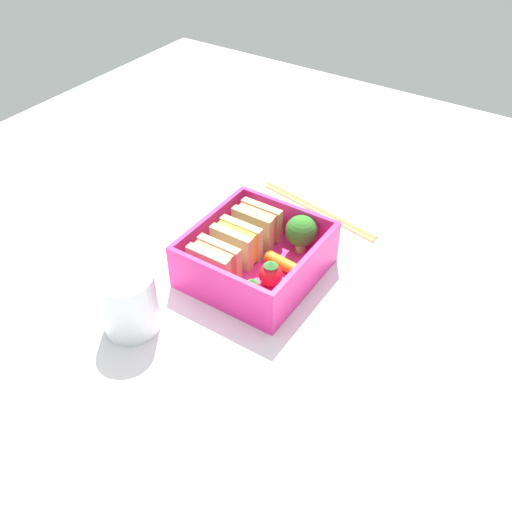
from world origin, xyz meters
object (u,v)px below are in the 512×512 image
Objects in this scene: chopstick_pair at (318,208)px; drinking_glass at (129,302)px; broccoli_floret at (301,232)px; sandwich_center at (257,224)px; carrot_stick_far_left at (282,263)px; strawberry_left at (252,290)px; sandwich_left at (214,263)px; sandwich_center_left at (236,243)px; strawberry_far_left at (271,274)px.

chopstick_pair is 31.57cm from drinking_glass.
sandwich_center is at bearing 99.15° from broccoli_floret.
sandwich_center is 6.67cm from carrot_stick_far_left.
drinking_glass is (-9.78, 9.42, 1.11)cm from strawberry_left.
sandwich_left reaches higher than strawberry_left.
sandwich_center_left is 1.32× the size of carrot_stick_far_left.
sandwich_left is 4.54cm from sandwich_center_left.
chopstick_pair is at bearing -14.12° from sandwich_center.
sandwich_left is at bearing 136.17° from carrot_stick_far_left.
strawberry_left is 10.74cm from broccoli_floret.
chopstick_pair is (14.45, 2.83, -1.60)cm from carrot_stick_far_left.
drinking_glass reaches higher than strawberry_far_left.
chopstick_pair is at bearing 10.42° from strawberry_far_left.
strawberry_left is 6.51cm from carrot_stick_far_left.
carrot_stick_far_left is at bearing -76.52° from sandwich_center_left.
broccoli_floret is 0.26× the size of chopstick_pair.
strawberry_far_left reaches higher than carrot_stick_far_left.
broccoli_floret reaches higher than strawberry_far_left.
strawberry_left is at bearing -179.65° from carrot_stick_far_left.
sandwich_left reaches higher than strawberry_far_left.
sandwich_center_left is 1.66× the size of strawberry_far_left.
broccoli_floret is (0.94, -5.86, 0.69)cm from sandwich_center.
sandwich_center is 0.29× the size of chopstick_pair.
sandwich_left is 1.86× the size of strawberry_left.
sandwich_center is at bearing 30.53° from strawberry_left.
carrot_stick_far_left is (-3.18, -5.66, -1.52)cm from sandwich_center.
sandwich_center is at bearing 0.00° from sandwich_left.
sandwich_left is 0.29× the size of chopstick_pair.
sandwich_center_left is at bearing 180.00° from sandwich_center.
sandwich_center_left is 1.13× the size of broccoli_floret.
strawberry_far_left is at bearing -65.69° from sandwich_left.
strawberry_left is (-9.67, -5.70, -0.92)cm from sandwich_center.
sandwich_left is 5.81cm from strawberry_left.
broccoli_floret is at bearing -80.85° from sandwich_center.
carrot_stick_far_left is 18.85cm from drinking_glass.
strawberry_far_left is 7.43cm from broccoli_floret.
strawberry_left reaches higher than chopstick_pair.
carrot_stick_far_left is at bearing 177.21° from broccoli_floret.
broccoli_floret is 22.54cm from drinking_glass.
drinking_glass reaches higher than sandwich_left.
chopstick_pair is (20.93, 2.87, -2.20)cm from strawberry_left.
carrot_stick_far_left is 4.69cm from broccoli_floret.
sandwich_left is at bearing 172.07° from chopstick_pair.
broccoli_floret is at bearing -163.63° from chopstick_pair.
carrot_stick_far_left is (6.49, 0.04, -0.60)cm from strawberry_left.
broccoli_floret is at bearing -0.87° from strawberry_left.
strawberry_far_left reaches higher than chopstick_pair.
sandwich_left is 20.78cm from chopstick_pair.
carrot_stick_far_left is at bearing 7.33° from strawberry_far_left.
sandwich_center_left is at bearing 103.48° from carrot_stick_far_left.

